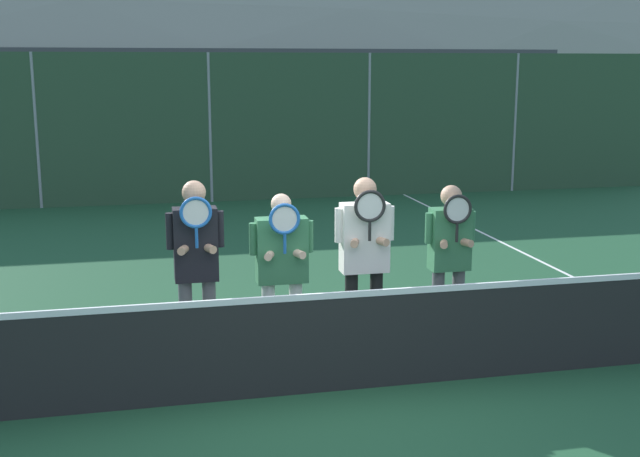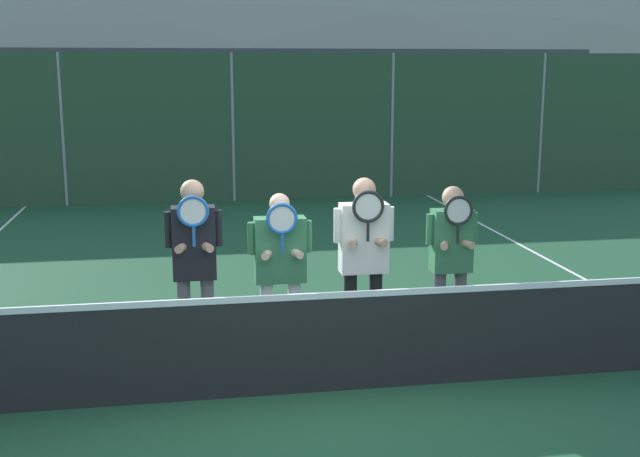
% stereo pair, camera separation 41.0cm
% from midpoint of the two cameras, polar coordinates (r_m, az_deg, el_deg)
% --- Properties ---
extents(ground_plane, '(120.00, 120.00, 0.00)m').
position_cam_midpoint_polar(ground_plane, '(7.39, -1.84, -11.59)').
color(ground_plane, '#1E4C2D').
extents(hill_distant, '(130.81, 72.67, 25.44)m').
position_cam_midpoint_polar(hill_distant, '(62.15, -11.63, 8.70)').
color(hill_distant, gray).
rests_on(hill_distant, ground_plane).
extents(clubhouse_building, '(22.52, 5.50, 3.30)m').
position_cam_midpoint_polar(clubhouse_building, '(23.65, -12.78, 8.33)').
color(clubhouse_building, tan).
rests_on(clubhouse_building, ground_plane).
extents(fence_back, '(21.06, 0.06, 3.15)m').
position_cam_midpoint_polar(fence_back, '(17.27, -8.51, 7.06)').
color(fence_back, gray).
rests_on(fence_back, ground_plane).
extents(tennis_net, '(11.67, 0.09, 1.03)m').
position_cam_midpoint_polar(tennis_net, '(7.21, -1.87, -8.08)').
color(tennis_net, gray).
rests_on(tennis_net, ground_plane).
extents(court_line_right_sideline, '(0.05, 16.00, 0.01)m').
position_cam_midpoint_polar(court_line_right_sideline, '(11.55, 16.87, -3.47)').
color(court_line_right_sideline, white).
rests_on(court_line_right_sideline, ground_plane).
extents(player_leftmost, '(0.55, 0.34, 1.85)m').
position_cam_midpoint_polar(player_leftmost, '(7.73, -10.31, -2.16)').
color(player_leftmost, '#56565B').
rests_on(player_leftmost, ground_plane).
extents(player_center_left, '(0.63, 0.34, 1.69)m').
position_cam_midpoint_polar(player_center_left, '(7.85, -4.23, -2.46)').
color(player_center_left, white).
rests_on(player_center_left, ground_plane).
extents(player_center_right, '(0.61, 0.34, 1.82)m').
position_cam_midpoint_polar(player_center_right, '(7.96, 1.72, -1.53)').
color(player_center_right, black).
rests_on(player_center_right, ground_plane).
extents(player_rightmost, '(0.54, 0.34, 1.70)m').
position_cam_midpoint_polar(player_rightmost, '(8.35, 7.83, -1.62)').
color(player_rightmost, '#56565B').
rests_on(player_rightmost, ground_plane).
extents(car_left_of_center, '(4.48, 1.93, 1.69)m').
position_cam_midpoint_polar(car_left_of_center, '(19.36, -12.71, 5.28)').
color(car_left_of_center, slate).
rests_on(car_left_of_center, ground_plane).
extents(car_center, '(4.53, 1.95, 1.88)m').
position_cam_midpoint_polar(car_center, '(20.46, 2.32, 6.12)').
color(car_center, black).
rests_on(car_center, ground_plane).
extents(car_right_of_center, '(4.43, 1.90, 1.66)m').
position_cam_midpoint_polar(car_right_of_center, '(22.05, 15.98, 5.83)').
color(car_right_of_center, '#285638').
rests_on(car_right_of_center, ground_plane).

